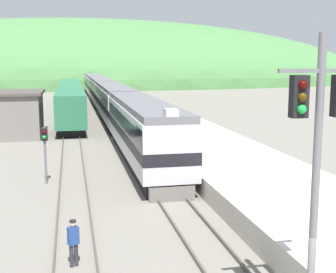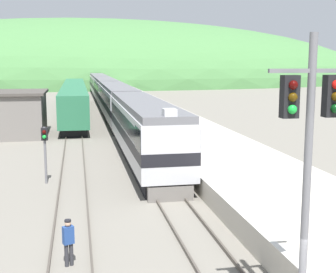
{
  "view_description": "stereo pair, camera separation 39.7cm",
  "coord_description": "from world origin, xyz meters",
  "px_view_note": "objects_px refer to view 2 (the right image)",
  "views": [
    {
      "loc": [
        -4.81,
        -9.02,
        6.89
      ],
      "look_at": [
        0.79,
        17.74,
        2.5
      ],
      "focal_mm": 50.0,
      "sensor_mm": 36.0,
      "label": 1
    },
    {
      "loc": [
        -4.42,
        -9.1,
        6.89
      ],
      "look_at": [
        0.79,
        17.74,
        2.5
      ],
      "focal_mm": 50.0,
      "sensor_mm": 36.0,
      "label": 2
    }
  ],
  "objects_px": {
    "siding_train": "(74,99)",
    "carriage_third": "(105,90)",
    "express_train_lead_car": "(144,129)",
    "signal_post_siding": "(45,143)",
    "signal_mast_main": "(309,142)",
    "carriage_fourth": "(99,84)",
    "track_worker": "(68,240)",
    "carriage_second": "(117,102)"
  },
  "relations": [
    {
      "from": "carriage_second",
      "to": "siding_train",
      "type": "bearing_deg",
      "value": 115.12
    },
    {
      "from": "signal_post_siding",
      "to": "signal_mast_main",
      "type": "bearing_deg",
      "value": -65.85
    },
    {
      "from": "express_train_lead_car",
      "to": "signal_post_siding",
      "type": "xyz_separation_m",
      "value": [
        -6.31,
        -4.71,
        0.04
      ]
    },
    {
      "from": "signal_mast_main",
      "to": "signal_post_siding",
      "type": "xyz_separation_m",
      "value": [
        -7.38,
        16.47,
        -2.61
      ]
    },
    {
      "from": "siding_train",
      "to": "signal_post_siding",
      "type": "xyz_separation_m",
      "value": [
        -1.48,
        -36.83,
        0.36
      ]
    },
    {
      "from": "carriage_second",
      "to": "carriage_fourth",
      "type": "xyz_separation_m",
      "value": [
        0.0,
        45.37,
        0.0
      ]
    },
    {
      "from": "carriage_third",
      "to": "signal_post_siding",
      "type": "distance_m",
      "value": 49.63
    },
    {
      "from": "express_train_lead_car",
      "to": "track_worker",
      "type": "distance_m",
      "value": 16.87
    },
    {
      "from": "signal_post_siding",
      "to": "carriage_fourth",
      "type": "bearing_deg",
      "value": 84.99
    },
    {
      "from": "carriage_second",
      "to": "track_worker",
      "type": "height_order",
      "value": "carriage_second"
    },
    {
      "from": "carriage_second",
      "to": "carriage_fourth",
      "type": "relative_size",
      "value": 1.0
    },
    {
      "from": "carriage_second",
      "to": "signal_post_siding",
      "type": "height_order",
      "value": "carriage_second"
    },
    {
      "from": "carriage_third",
      "to": "signal_mast_main",
      "type": "xyz_separation_m",
      "value": [
        1.08,
        -65.7,
        2.66
      ]
    },
    {
      "from": "carriage_fourth",
      "to": "signal_post_siding",
      "type": "relative_size",
      "value": 6.67
    },
    {
      "from": "carriage_second",
      "to": "track_worker",
      "type": "xyz_separation_m",
      "value": [
        -4.87,
        -37.91,
        -1.38
      ]
    },
    {
      "from": "express_train_lead_car",
      "to": "carriage_third",
      "type": "xyz_separation_m",
      "value": [
        0.0,
        44.51,
        -0.01
      ]
    },
    {
      "from": "siding_train",
      "to": "signal_mast_main",
      "type": "bearing_deg",
      "value": -83.68
    },
    {
      "from": "carriage_third",
      "to": "signal_post_siding",
      "type": "bearing_deg",
      "value": -97.3
    },
    {
      "from": "carriage_third",
      "to": "signal_mast_main",
      "type": "bearing_deg",
      "value": -89.06
    },
    {
      "from": "carriage_third",
      "to": "siding_train",
      "type": "relative_size",
      "value": 0.5
    },
    {
      "from": "carriage_fourth",
      "to": "signal_post_siding",
      "type": "height_order",
      "value": "carriage_fourth"
    },
    {
      "from": "siding_train",
      "to": "carriage_third",
      "type": "bearing_deg",
      "value": 68.73
    },
    {
      "from": "express_train_lead_car",
      "to": "siding_train",
      "type": "bearing_deg",
      "value": 98.54
    },
    {
      "from": "carriage_second",
      "to": "siding_train",
      "type": "height_order",
      "value": "carriage_second"
    },
    {
      "from": "carriage_fourth",
      "to": "track_worker",
      "type": "relative_size",
      "value": 13.29
    },
    {
      "from": "carriage_second",
      "to": "track_worker",
      "type": "relative_size",
      "value": 13.29
    },
    {
      "from": "express_train_lead_car",
      "to": "track_worker",
      "type": "relative_size",
      "value": 11.96
    },
    {
      "from": "carriage_second",
      "to": "signal_mast_main",
      "type": "bearing_deg",
      "value": -88.56
    },
    {
      "from": "signal_mast_main",
      "to": "signal_post_siding",
      "type": "distance_m",
      "value": 18.23
    },
    {
      "from": "carriage_third",
      "to": "track_worker",
      "type": "distance_m",
      "value": 60.81
    },
    {
      "from": "carriage_fourth",
      "to": "signal_mast_main",
      "type": "distance_m",
      "value": 88.43
    },
    {
      "from": "signal_mast_main",
      "to": "signal_post_siding",
      "type": "relative_size",
      "value": 2.32
    },
    {
      "from": "carriage_fourth",
      "to": "signal_post_siding",
      "type": "bearing_deg",
      "value": -95.01
    },
    {
      "from": "signal_mast_main",
      "to": "carriage_second",
      "type": "bearing_deg",
      "value": 91.44
    },
    {
      "from": "express_train_lead_car",
      "to": "carriage_third",
      "type": "relative_size",
      "value": 0.9
    },
    {
      "from": "carriage_third",
      "to": "signal_mast_main",
      "type": "relative_size",
      "value": 2.88
    },
    {
      "from": "carriage_second",
      "to": "carriage_fourth",
      "type": "bearing_deg",
      "value": 90.0
    },
    {
      "from": "siding_train",
      "to": "signal_post_siding",
      "type": "distance_m",
      "value": 36.86
    },
    {
      "from": "carriage_fourth",
      "to": "track_worker",
      "type": "height_order",
      "value": "carriage_fourth"
    },
    {
      "from": "siding_train",
      "to": "signal_mast_main",
      "type": "height_order",
      "value": "signal_mast_main"
    },
    {
      "from": "carriage_third",
      "to": "signal_post_siding",
      "type": "height_order",
      "value": "carriage_third"
    },
    {
      "from": "express_train_lead_car",
      "to": "track_worker",
      "type": "bearing_deg",
      "value": -106.83
    }
  ]
}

